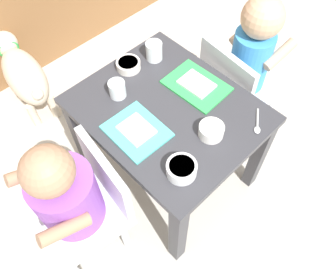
{
  "coord_description": "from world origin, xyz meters",
  "views": [
    {
      "loc": [
        -0.5,
        -0.51,
        1.32
      ],
      "look_at": [
        0.0,
        0.0,
        0.29
      ],
      "focal_mm": 36.72,
      "sensor_mm": 36.0,
      "label": 1
    }
  ],
  "objects": [
    {
      "name": "food_tray_left",
      "position": [
        -0.14,
        -0.0,
        0.45
      ],
      "size": [
        0.16,
        0.19,
        0.02
      ],
      "color": "#4CC6BC",
      "rests_on": "dining_table"
    },
    {
      "name": "water_cup_left",
      "position": [
        0.13,
        0.2,
        0.47
      ],
      "size": [
        0.06,
        0.06,
        0.07
      ],
      "color": "white",
      "rests_on": "dining_table"
    },
    {
      "name": "food_tray_right",
      "position": [
        0.14,
        -0.0,
        0.45
      ],
      "size": [
        0.16,
        0.21,
        0.02
      ],
      "color": "green",
      "rests_on": "dining_table"
    },
    {
      "name": "veggie_bowl_far",
      "position": [
        0.03,
        0.23,
        0.46
      ],
      "size": [
        0.09,
        0.09,
        0.03
      ],
      "color": "silver",
      "rests_on": "dining_table"
    },
    {
      "name": "dog",
      "position": [
        -0.2,
        0.73,
        0.21
      ],
      "size": [
        0.22,
        0.45,
        0.31
      ],
      "color": "beige",
      "rests_on": "ground"
    },
    {
      "name": "spoon_by_left_tray",
      "position": [
        0.16,
        -0.25,
        0.45
      ],
      "size": [
        0.09,
        0.07,
        0.01
      ],
      "color": "silver",
      "rests_on": "dining_table"
    },
    {
      "name": "water_cup_right",
      "position": [
        -0.08,
        0.16,
        0.47
      ],
      "size": [
        0.06,
        0.06,
        0.06
      ],
      "color": "white",
      "rests_on": "dining_table"
    },
    {
      "name": "ground_plane",
      "position": [
        0.0,
        0.0,
        0.0
      ],
      "size": [
        7.0,
        7.0,
        0.0
      ],
      "primitive_type": "plane",
      "color": "#B2ADA3"
    },
    {
      "name": "seated_child_right",
      "position": [
        0.41,
        -0.02,
        0.42
      ],
      "size": [
        0.31,
        0.31,
        0.66
      ],
      "color": "silver",
      "rests_on": "ground"
    },
    {
      "name": "dining_table",
      "position": [
        0.0,
        0.0,
        0.36
      ],
      "size": [
        0.49,
        0.6,
        0.44
      ],
      "color": "#333338",
      "rests_on": "ground"
    },
    {
      "name": "cereal_bowl_left_side",
      "position": [
        0.02,
        -0.17,
        0.46
      ],
      "size": [
        0.08,
        0.08,
        0.04
      ],
      "color": "white",
      "rests_on": "dining_table"
    },
    {
      "name": "cereal_bowl_right_side",
      "position": [
        -0.14,
        -0.2,
        0.46
      ],
      "size": [
        0.09,
        0.09,
        0.04
      ],
      "color": "white",
      "rests_on": "dining_table"
    },
    {
      "name": "seated_child_left",
      "position": [
        -0.41,
        -0.01,
        0.4
      ],
      "size": [
        0.31,
        0.31,
        0.64
      ],
      "color": "silver",
      "rests_on": "ground"
    }
  ]
}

